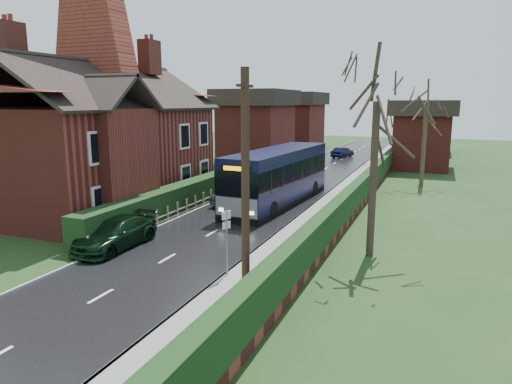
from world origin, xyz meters
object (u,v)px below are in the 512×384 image
at_px(bus_stop_sign, 227,234).
at_px(brick_house, 102,135).
at_px(bus, 278,177).
at_px(car_silver, 239,191).
at_px(car_green, 116,233).
at_px(telegraph_pole, 245,192).

bearing_deg(bus_stop_sign, brick_house, 169.18).
bearing_deg(brick_house, bus, 26.53).
distance_m(bus, bus_stop_sign, 12.76).
height_order(brick_house, car_silver, brick_house).
height_order(bus, car_green, bus).
height_order(bus, telegraph_pole, telegraph_pole).
height_order(car_green, telegraph_pole, telegraph_pole).
distance_m(bus, car_green, 11.75).
relative_size(brick_house, bus_stop_sign, 5.70).
relative_size(car_green, bus_stop_sign, 1.76).
height_order(bus, car_silver, bus).
bearing_deg(telegraph_pole, bus_stop_sign, 132.01).
relative_size(bus, car_green, 2.54).
bearing_deg(brick_house, car_silver, 28.44).
height_order(bus, bus_stop_sign, bus).
bearing_deg(bus, bus_stop_sign, -75.42).
height_order(bus_stop_sign, telegraph_pole, telegraph_pole).
relative_size(brick_house, car_green, 3.24).
bearing_deg(bus, car_silver, -156.20).
distance_m(car_silver, bus_stop_sign, 12.64).
xyz_separation_m(brick_house, bus_stop_sign, (11.93, -7.78, -2.69)).
bearing_deg(telegraph_pole, car_silver, 118.05).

